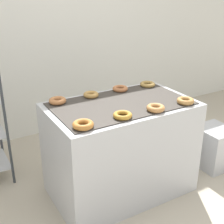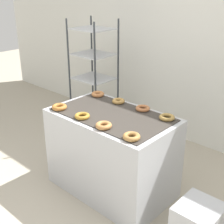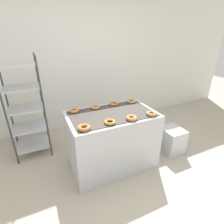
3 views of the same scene
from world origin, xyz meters
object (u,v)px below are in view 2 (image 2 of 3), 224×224
object	(u,v)px
fryer_machine	(112,153)
donut_far_left	(98,94)
donut_near_left	(59,107)
donut_far_midright	(143,108)
baking_rack_cart	(94,78)
donut_near_right	(132,137)
donut_near_midleft	(82,116)
donut_far_midleft	(118,101)
donut_far_right	(167,117)
donut_near_midright	(104,125)

from	to	relation	value
fryer_machine	donut_far_left	distance (m)	0.69
donut_near_left	donut_far_midright	world-z (taller)	donut_near_left
donut_near_left	baking_rack_cart	bearing A→B (deg)	119.55
donut_near_right	donut_far_midright	xyz separation A→B (m)	(-0.30, 0.54, -0.00)
fryer_machine	donut_far_midright	world-z (taller)	donut_far_midright
donut_near_midleft	donut_near_right	xyz separation A→B (m)	(0.60, -0.01, 0.00)
fryer_machine	donut_near_left	world-z (taller)	donut_near_left
donut_far_midleft	donut_far_midright	distance (m)	0.30
baking_rack_cart	donut_near_left	world-z (taller)	baking_rack_cart
donut_far_right	donut_near_left	bearing A→B (deg)	-150.93
baking_rack_cart	fryer_machine	bearing A→B (deg)	-37.00
baking_rack_cart	donut_far_midleft	world-z (taller)	baking_rack_cart
baking_rack_cart	donut_far_right	size ratio (longest dim) A/B	11.07
donut_near_left	donut_near_midleft	bearing A→B (deg)	1.31
donut_far_left	baking_rack_cart	bearing A→B (deg)	138.74
fryer_machine	donut_far_left	size ratio (longest dim) A/B	8.60
donut_far_midleft	baking_rack_cart	bearing A→B (deg)	149.36
donut_near_left	donut_far_right	distance (m)	1.05
donut_near_midright	donut_far_left	size ratio (longest dim) A/B	1.01
fryer_machine	donut_near_midright	size ratio (longest dim) A/B	8.49
donut_near_right	donut_far_left	distance (m)	1.05
donut_near_right	fryer_machine	bearing A→B (deg)	149.72
donut_far_right	donut_near_right	bearing A→B (deg)	-89.64
baking_rack_cart	donut_near_midleft	xyz separation A→B (m)	(0.93, -1.06, 0.07)
fryer_machine	donut_far_midleft	distance (m)	0.54
donut_near_midright	donut_near_right	size ratio (longest dim) A/B	1.00
donut_far_midright	donut_far_right	size ratio (longest dim) A/B	0.98
fryer_machine	donut_far_right	world-z (taller)	donut_far_right
donut_far_midleft	donut_far_right	xyz separation A→B (m)	(0.60, -0.01, -0.00)
baking_rack_cart	donut_far_left	distance (m)	0.83
donut_far_left	donut_far_midleft	world-z (taller)	donut_far_left
fryer_machine	donut_far_midright	distance (m)	0.55
baking_rack_cart	donut_near_midleft	size ratio (longest dim) A/B	11.20
donut_far_right	donut_far_midright	bearing A→B (deg)	175.77
donut_far_right	donut_far_midleft	bearing A→B (deg)	179.31
donut_near_midleft	donut_far_left	size ratio (longest dim) A/B	1.01
baking_rack_cart	donut_near_midright	bearing A→B (deg)	-41.40
donut_near_left	donut_near_right	xyz separation A→B (m)	(0.92, -0.01, -0.00)
donut_near_right	donut_far_right	size ratio (longest dim) A/B	0.99
fryer_machine	donut_far_midright	bearing A→B (deg)	60.03
baking_rack_cart	donut_far_midleft	distance (m)	1.08
donut_far_left	donut_near_midright	bearing A→B (deg)	-41.56
donut_far_left	donut_far_right	size ratio (longest dim) A/B	0.98
fryer_machine	donut_far_right	xyz separation A→B (m)	(0.45, 0.25, 0.45)
baking_rack_cart	donut_near_left	bearing A→B (deg)	-60.45
donut_far_left	donut_far_right	xyz separation A→B (m)	(0.90, -0.01, -0.00)
donut_near_right	donut_far_right	world-z (taller)	donut_near_right
donut_near_midright	donut_far_right	world-z (taller)	donut_near_midright
donut_near_left	donut_near_right	bearing A→B (deg)	-0.43
donut_far_midright	baking_rack_cart	bearing A→B (deg)	156.55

